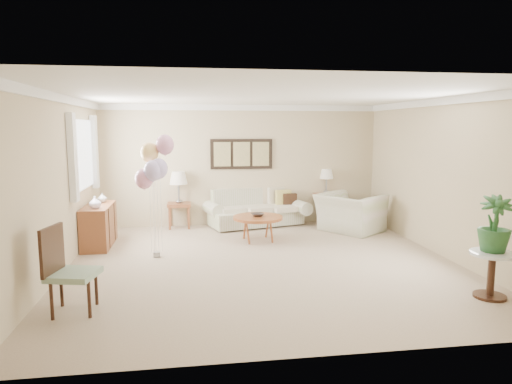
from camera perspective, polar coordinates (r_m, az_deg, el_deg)
ground_plane at (r=7.27m, az=0.95°, el=-8.88°), size 6.00×6.00×0.00m
room_shell at (r=7.05m, az=-0.03°, el=4.06°), size 6.04×6.04×2.60m
wall_art_triptych at (r=9.91m, az=-1.82°, el=4.76°), size 1.35×0.06×0.65m
sofa at (r=9.94m, az=-0.02°, el=-2.40°), size 2.36×1.30×0.80m
end_table_left at (r=9.82m, az=-9.59°, el=-1.84°), size 0.49×0.45×0.54m
end_table_right at (r=10.40m, az=8.75°, el=-0.69°), size 0.61×0.55×0.66m
lamp_left at (r=9.73m, az=-9.67°, el=1.61°), size 0.38×0.38×0.67m
lamp_right at (r=10.33m, az=8.81°, el=2.15°), size 0.30×0.30×0.54m
coffee_table at (r=8.55m, az=0.24°, el=-3.30°), size 0.93×0.93×0.47m
decor_bowl at (r=8.54m, az=0.18°, el=-2.87°), size 0.28×0.28×0.06m
armchair at (r=9.55m, az=11.67°, el=-2.57°), size 1.53×1.56×0.77m
side_table at (r=6.45m, az=27.40°, el=-7.94°), size 0.54×0.54×0.58m
potted_plant at (r=6.37m, az=27.68°, el=-3.54°), size 0.50×0.50×0.71m
accent_chair at (r=5.70m, az=-22.61°, el=-8.75°), size 0.60×0.60×1.02m
credenza at (r=8.70m, az=-19.04°, el=-3.99°), size 0.46×1.20×0.74m
vase_white at (r=8.28m, az=-19.48°, el=-1.24°), size 0.26×0.26×0.21m
vase_sage at (r=8.93m, az=-18.67°, el=-0.68°), size 0.21×0.21×0.17m
balloon_cluster at (r=7.48m, az=-12.63°, el=3.48°), size 0.62×0.52×2.01m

